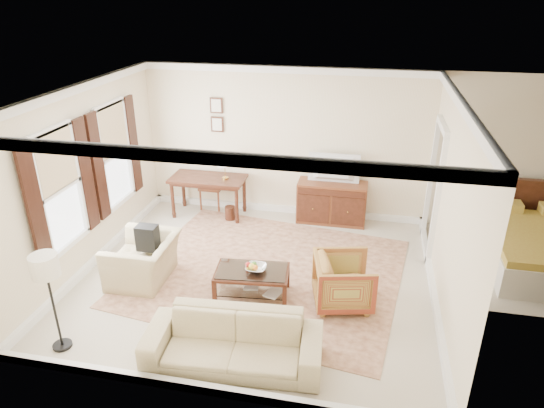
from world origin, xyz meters
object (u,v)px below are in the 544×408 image
(writing_desk, at_px, (208,183))
(striped_armchair, at_px, (344,279))
(club_armchair, at_px, (142,253))
(coffee_table, at_px, (252,276))
(tv, at_px, (334,160))
(sofa, at_px, (233,335))
(sideboard, at_px, (332,202))

(writing_desk, height_order, striped_armchair, striped_armchair)
(writing_desk, height_order, club_armchair, club_armchair)
(coffee_table, bearing_deg, tv, 71.55)
(sofa, bearing_deg, tv, 74.78)
(writing_desk, bearing_deg, club_armchair, -95.82)
(coffee_table, relative_size, sofa, 0.53)
(writing_desk, relative_size, coffee_table, 1.30)
(writing_desk, distance_m, tv, 2.49)
(striped_armchair, bearing_deg, writing_desk, 36.13)
(writing_desk, xyz_separation_m, sofa, (1.62, -3.96, -0.27))
(coffee_table, xyz_separation_m, club_armchair, (-1.76, 0.10, 0.12))
(striped_armchair, distance_m, club_armchair, 3.09)
(writing_desk, bearing_deg, striped_armchair, -41.12)
(writing_desk, relative_size, sofa, 0.69)
(sofa, bearing_deg, coffee_table, 90.29)
(coffee_table, bearing_deg, sofa, -85.44)
(sideboard, distance_m, striped_armchair, 2.69)
(sideboard, bearing_deg, writing_desk, -175.69)
(coffee_table, height_order, sofa, sofa)
(writing_desk, distance_m, striped_armchair, 3.77)
(club_armchair, height_order, sofa, club_armchair)
(sideboard, relative_size, club_armchair, 1.22)
(striped_armchair, bearing_deg, tv, -3.79)
(writing_desk, relative_size, sideboard, 1.11)
(tv, height_order, club_armchair, tv)
(tv, bearing_deg, coffee_table, 71.55)
(sideboard, distance_m, coffee_table, 2.89)
(coffee_table, height_order, striped_armchair, striped_armchair)
(writing_desk, bearing_deg, sofa, -67.72)
(striped_armchair, relative_size, club_armchair, 0.77)
(sofa, bearing_deg, sideboard, 74.83)
(striped_armchair, xyz_separation_m, club_armchair, (-3.09, 0.02, 0.06))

